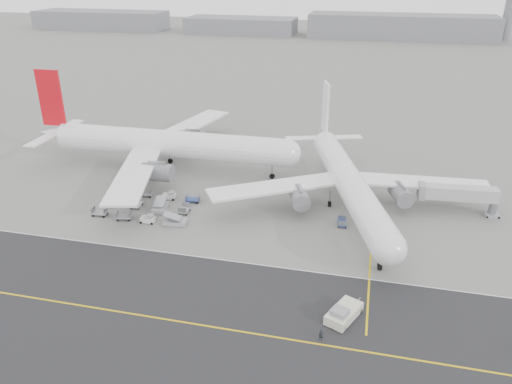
% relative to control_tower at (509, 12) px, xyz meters
% --- Properties ---
extents(ground, '(700.00, 700.00, 0.00)m').
position_rel_control_tower_xyz_m(ground, '(-100.00, -265.00, -16.25)').
color(ground, gray).
rests_on(ground, ground).
extents(taxiway, '(220.00, 59.00, 0.03)m').
position_rel_control_tower_xyz_m(taxiway, '(-94.98, -282.98, -16.24)').
color(taxiway, '#262729').
rests_on(taxiway, ground).
extents(horizon_buildings, '(520.00, 28.00, 28.00)m').
position_rel_control_tower_xyz_m(horizon_buildings, '(-70.00, -5.00, -16.25)').
color(horizon_buildings, gray).
rests_on(horizon_buildings, ground).
extents(control_tower, '(7.00, 7.00, 31.25)m').
position_rel_control_tower_xyz_m(control_tower, '(0.00, 0.00, 0.00)').
color(control_tower, gray).
rests_on(control_tower, ground).
extents(airliner_a, '(62.63, 61.93, 21.60)m').
position_rel_control_tower_xyz_m(airliner_a, '(-116.99, -233.41, -10.04)').
color(airliner_a, white).
rests_on(airliner_a, ground).
extents(airliner_b, '(52.33, 53.37, 19.02)m').
position_rel_control_tower_xyz_m(airliner_b, '(-75.23, -243.25, -10.77)').
color(airliner_b, white).
rests_on(airliner_b, ground).
extents(pushback_tug, '(5.04, 7.75, 2.24)m').
position_rel_control_tower_xyz_m(pushback_tug, '(-73.18, -277.33, -15.33)').
color(pushback_tug, beige).
rests_on(pushback_tug, ground).
extents(jet_bridge, '(15.25, 3.99, 5.72)m').
position_rel_control_tower_xyz_m(jet_bridge, '(-54.67, -241.39, -12.27)').
color(jet_bridge, gray).
rests_on(jet_bridge, ground).
extents(gse_cluster, '(25.35, 20.34, 2.13)m').
position_rel_control_tower_xyz_m(gse_cluster, '(-112.64, -253.13, -16.25)').
color(gse_cluster, '#96969B').
rests_on(gse_cluster, ground).
extents(stray_dolly, '(1.82, 2.64, 1.52)m').
position_rel_control_tower_xyz_m(stray_dolly, '(-75.40, -251.25, -16.25)').
color(stray_dolly, silver).
rests_on(stray_dolly, ground).
extents(ground_crew_a, '(0.67, 0.51, 1.63)m').
position_rel_control_tower_xyz_m(ground_crew_a, '(-75.59, -282.12, -15.44)').
color(ground_crew_a, black).
rests_on(ground_crew_a, ground).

